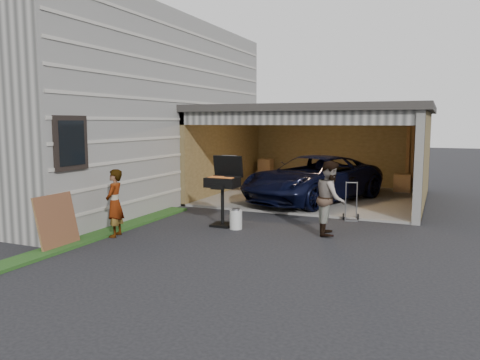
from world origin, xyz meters
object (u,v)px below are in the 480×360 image
(woman, at_px, (115,203))
(propane_tank, at_px, (236,220))
(plywood_panel, at_px, (57,222))
(man, at_px, (330,198))
(bbq_grill, at_px, (223,185))
(minivan, at_px, (313,181))
(hand_truck, at_px, (351,213))

(woman, height_order, propane_tank, woman)
(propane_tank, xyz_separation_m, plywood_panel, (-2.49, -2.85, 0.31))
(man, distance_m, bbq_grill, 2.49)
(minivan, relative_size, plywood_panel, 4.61)
(propane_tank, bearing_deg, bbq_grill, 154.15)
(hand_truck, bearing_deg, plywood_panel, -147.52)
(minivan, bearing_deg, bbq_grill, -85.18)
(man, xyz_separation_m, propane_tank, (-2.08, -0.34, -0.59))
(propane_tank, bearing_deg, plywood_panel, -131.13)
(propane_tank, distance_m, plywood_panel, 3.80)
(plywood_panel, height_order, hand_truck, plywood_panel)
(woman, relative_size, man, 0.90)
(man, distance_m, plywood_panel, 5.58)
(man, distance_m, propane_tank, 2.18)
(bbq_grill, xyz_separation_m, plywood_panel, (-2.08, -3.05, -0.45))
(woman, xyz_separation_m, hand_truck, (4.30, 3.66, -0.53))
(plywood_panel, bearing_deg, man, 34.94)
(woman, bearing_deg, hand_truck, 113.90)
(minivan, height_order, woman, woman)
(woman, bearing_deg, propane_tank, 112.07)
(woman, relative_size, hand_truck, 1.50)
(minivan, height_order, hand_truck, minivan)
(propane_tank, bearing_deg, woman, -141.49)
(woman, relative_size, propane_tank, 3.35)
(bbq_grill, distance_m, hand_truck, 3.30)
(man, bearing_deg, minivan, 8.19)
(plywood_panel, xyz_separation_m, hand_truck, (4.73, 4.86, -0.34))
(woman, distance_m, plywood_panel, 1.29)
(man, xyz_separation_m, bbq_grill, (-2.48, -0.14, 0.17))
(plywood_panel, bearing_deg, minivan, 65.00)
(woman, xyz_separation_m, plywood_panel, (-0.42, -1.21, -0.20))
(plywood_panel, distance_m, hand_truck, 6.79)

